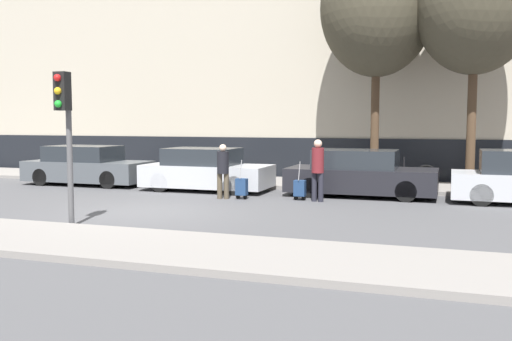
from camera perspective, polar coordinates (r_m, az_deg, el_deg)
The scene contains 15 objects.
ground_plane at distance 14.50m, azimuth -10.81°, elevation -4.08°, with size 80.00×80.00×0.00m, color #4C4C4F.
sidewalk_near at distance 11.44m, azimuth -20.21°, elevation -6.43°, with size 28.00×2.50×0.12m.
sidewalk_far at distance 20.81m, azimuth -1.24°, elevation -1.09°, with size 28.00×3.00×0.12m.
building_facade at distance 24.04m, azimuth 1.49°, elevation 13.36°, with size 28.00×2.20×11.56m.
parked_car_0 at distance 21.10m, azimuth -16.56°, elevation 0.40°, with size 4.40×1.81×1.38m.
parked_car_1 at distance 18.55m, azimuth -5.03°, elevation -0.02°, with size 4.11×1.83×1.38m.
parked_car_2 at distance 17.42m, azimuth 10.35°, elevation -0.39°, with size 4.41×1.91×1.40m.
pedestrian_left at distance 16.53m, azimuth -3.33°, elevation 0.24°, with size 0.35×0.34×1.59m.
trolley_left at distance 16.47m, azimuth -1.45°, elevation -1.65°, with size 0.34×0.29×1.14m.
pedestrian_right at distance 16.02m, azimuth 6.19°, elevation 0.42°, with size 0.35×0.34×1.74m.
trolley_right at distance 16.31m, azimuth 4.40°, elevation -1.78°, with size 0.34×0.29×1.11m.
traffic_light at distance 12.66m, azimuth -18.55°, elevation 5.13°, with size 0.28×0.47×3.28m.
parked_bicycle at distance 19.36m, azimuth 15.11°, elevation -0.43°, with size 1.77×0.06×0.96m.
bare_tree_near_crossing at distance 20.09m, azimuth 12.00°, elevation 15.62°, with size 3.76×3.76×8.20m.
bare_tree_down_street at distance 19.48m, azimuth 21.09°, elevation 15.55°, with size 3.72×3.72×8.11m.
Camera 1 is at (7.11, -12.43, 2.26)m, focal length 40.00 mm.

